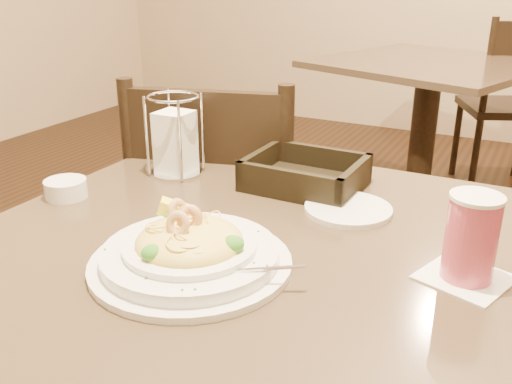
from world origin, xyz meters
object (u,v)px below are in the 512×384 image
at_px(main_table, 251,364).
at_px(side_plate, 348,209).
at_px(dining_chair_far, 510,101).
at_px(pasta_bowl, 190,250).
at_px(background_table, 425,112).
at_px(drink_glass, 471,238).
at_px(napkin_caddy, 175,141).
at_px(dining_chair_near, 223,237).
at_px(butter_ramekin, 66,189).
at_px(bread_basket, 305,176).

distance_m(main_table, side_plate, 0.32).
xyz_separation_m(dining_chair_far, side_plate, (-0.10, -2.33, 0.26)).
bearing_deg(dining_chair_far, side_plate, 63.13).
bearing_deg(side_plate, pasta_bowl, -115.26).
xyz_separation_m(background_table, drink_glass, (0.45, -1.96, 0.30)).
distance_m(dining_chair_far, pasta_bowl, 2.65).
relative_size(drink_glass, side_plate, 0.90).
xyz_separation_m(main_table, napkin_caddy, (-0.29, 0.21, 0.31)).
relative_size(background_table, dining_chair_near, 1.23).
bearing_deg(dining_chair_far, background_table, 33.09).
distance_m(background_table, butter_ramekin, 2.03).
distance_m(drink_glass, side_plate, 0.27).
bearing_deg(drink_glass, background_table, 102.87).
relative_size(pasta_bowl, bread_basket, 1.48).
distance_m(main_table, drink_glass, 0.44).
height_order(drink_glass, butter_ramekin, drink_glass).
bearing_deg(pasta_bowl, dining_chair_near, 116.71).
bearing_deg(background_table, main_table, -86.39).
xyz_separation_m(drink_glass, bread_basket, (-0.34, 0.23, -0.04)).
distance_m(side_plate, butter_ramekin, 0.53).
xyz_separation_m(background_table, butter_ramekin, (-0.27, -1.99, 0.25)).
height_order(pasta_bowl, side_plate, pasta_bowl).
relative_size(pasta_bowl, napkin_caddy, 1.92).
relative_size(pasta_bowl, drink_glass, 2.29).
xyz_separation_m(dining_chair_far, drink_glass, (0.12, -2.47, 0.32)).
bearing_deg(main_table, butter_ramekin, 178.85).
xyz_separation_m(dining_chair_near, butter_ramekin, (-0.08, -0.43, 0.27)).
bearing_deg(side_plate, dining_chair_far, 87.42).
height_order(pasta_bowl, butter_ramekin, pasta_bowl).
bearing_deg(background_table, dining_chair_far, 57.37).
relative_size(dining_chair_near, pasta_bowl, 2.87).
distance_m(dining_chair_far, bread_basket, 2.27).
height_order(dining_chair_near, napkin_caddy, dining_chair_near).
xyz_separation_m(main_table, bread_basket, (-0.02, 0.27, 0.26)).
relative_size(dining_chair_far, bread_basket, 4.24).
bearing_deg(pasta_bowl, bread_basket, 86.56).
distance_m(dining_chair_near, drink_glass, 0.81).
height_order(main_table, pasta_bowl, pasta_bowl).
bearing_deg(bread_basket, background_table, 93.53).
bearing_deg(bread_basket, pasta_bowl, -93.44).
height_order(drink_glass, napkin_caddy, napkin_caddy).
height_order(dining_chair_near, side_plate, dining_chair_near).
bearing_deg(main_table, bread_basket, 94.13).
xyz_separation_m(pasta_bowl, side_plate, (0.14, 0.30, -0.02)).
relative_size(drink_glass, napkin_caddy, 0.84).
bearing_deg(butter_ramekin, dining_chair_near, 78.80).
xyz_separation_m(drink_glass, side_plate, (-0.22, 0.15, -0.06)).
xyz_separation_m(dining_chair_near, dining_chair_far, (0.52, 2.08, 0.00)).
bearing_deg(main_table, background_table, 93.61).
distance_m(dining_chair_near, dining_chair_far, 2.14).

